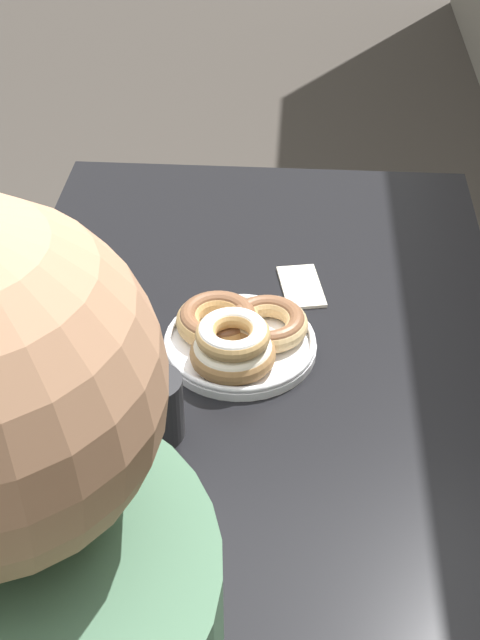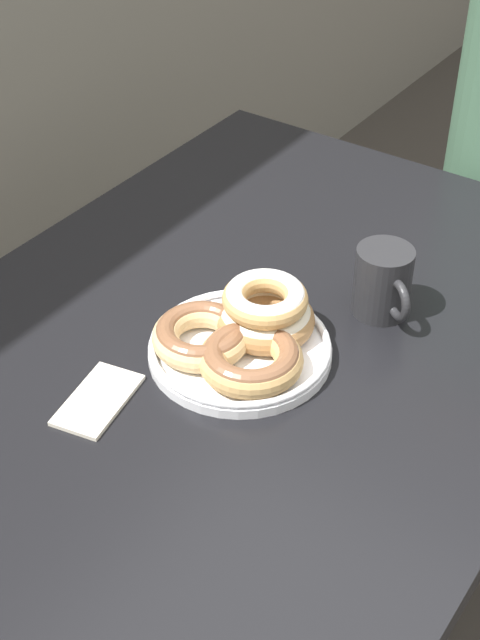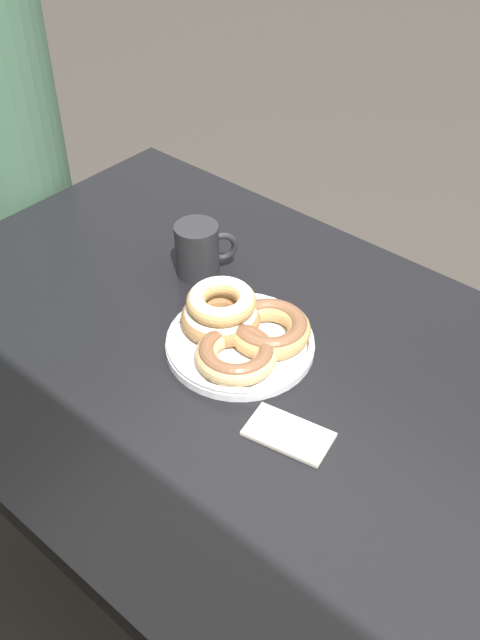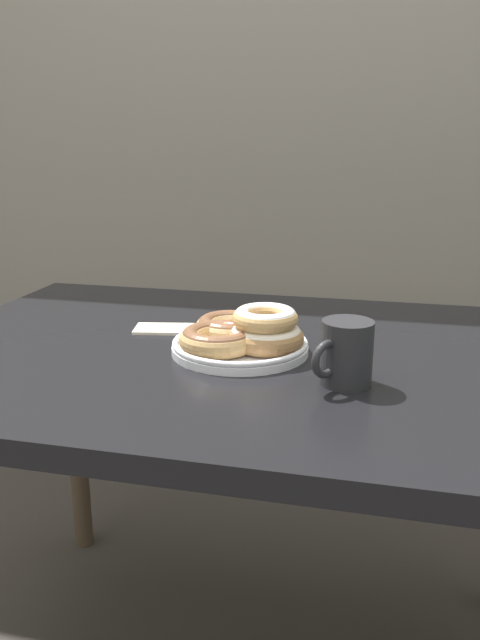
# 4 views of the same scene
# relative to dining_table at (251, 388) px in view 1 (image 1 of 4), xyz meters

# --- Properties ---
(ground_plane) EXTENTS (14.00, 14.00, 0.00)m
(ground_plane) POSITION_rel_dining_table_xyz_m (0.00, -0.21, -0.67)
(ground_plane) COLOR #38332D
(dining_table) EXTENTS (1.23, 0.83, 0.75)m
(dining_table) POSITION_rel_dining_table_xyz_m (0.00, 0.00, 0.00)
(dining_table) COLOR black
(dining_table) RESTS_ON ground_plane
(donut_plate) EXTENTS (0.26, 0.26, 0.09)m
(donut_plate) POSITION_rel_dining_table_xyz_m (-0.00, -0.02, 0.11)
(donut_plate) COLOR white
(donut_plate) RESTS_ON dining_table
(coffee_mug) EXTENTS (0.09, 0.10, 0.10)m
(coffee_mug) POSITION_rel_dining_table_xyz_m (0.18, -0.13, 0.13)
(coffee_mug) COLOR #232326
(coffee_mug) RESTS_ON dining_table
(napkin) EXTENTS (0.13, 0.09, 0.01)m
(napkin) POSITION_rel_dining_table_xyz_m (-0.18, 0.08, 0.08)
(napkin) COLOR beige
(napkin) RESTS_ON dining_table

